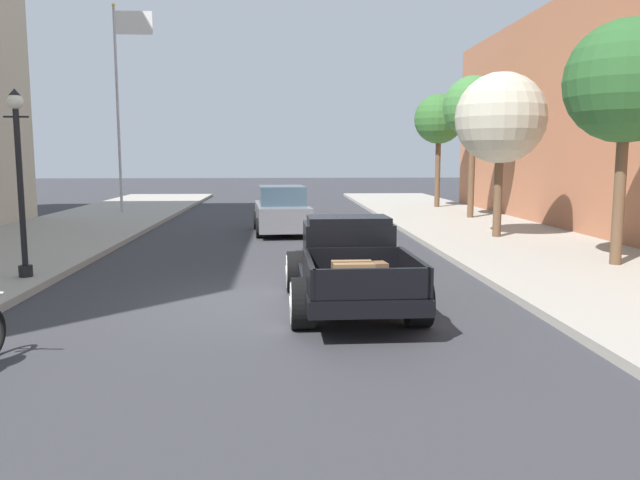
% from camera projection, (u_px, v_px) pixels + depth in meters
% --- Properties ---
extents(ground_plane, '(140.00, 140.00, 0.00)m').
position_uv_depth(ground_plane, '(268.00, 303.00, 11.31)').
color(ground_plane, '#333338').
extents(hotrod_truck_black, '(2.25, 4.97, 1.58)m').
position_uv_depth(hotrod_truck_black, '(348.00, 263.00, 11.18)').
color(hotrod_truck_black, black).
rests_on(hotrod_truck_black, ground).
extents(car_background_grey, '(2.10, 4.41, 1.65)m').
position_uv_depth(car_background_grey, '(282.00, 211.00, 21.73)').
color(car_background_grey, slate).
rests_on(car_background_grey, ground).
extents(street_lamp_near, '(0.50, 0.32, 3.85)m').
position_uv_depth(street_lamp_near, '(19.00, 169.00, 12.76)').
color(street_lamp_near, black).
rests_on(street_lamp_near, sidewalk_left).
extents(flagpole, '(1.74, 0.16, 9.16)m').
position_uv_depth(flagpole, '(122.00, 86.00, 27.75)').
color(flagpole, '#B2B2B7').
rests_on(flagpole, sidewalk_left).
extents(street_tree_nearest, '(2.76, 2.76, 5.55)m').
position_uv_depth(street_tree_nearest, '(626.00, 82.00, 14.02)').
color(street_tree_nearest, brown).
rests_on(street_tree_nearest, sidewalk_right).
extents(street_tree_second, '(2.79, 2.79, 5.07)m').
position_uv_depth(street_tree_second, '(501.00, 119.00, 19.20)').
color(street_tree_second, brown).
rests_on(street_tree_second, sidewalk_right).
extents(street_tree_third, '(2.49, 2.49, 5.77)m').
position_uv_depth(street_tree_third, '(474.00, 108.00, 25.38)').
color(street_tree_third, brown).
rests_on(street_tree_third, sidewalk_right).
extents(street_tree_farthest, '(2.44, 2.44, 5.59)m').
position_uv_depth(street_tree_farthest, '(439.00, 120.00, 30.96)').
color(street_tree_farthest, brown).
rests_on(street_tree_farthest, sidewalk_right).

